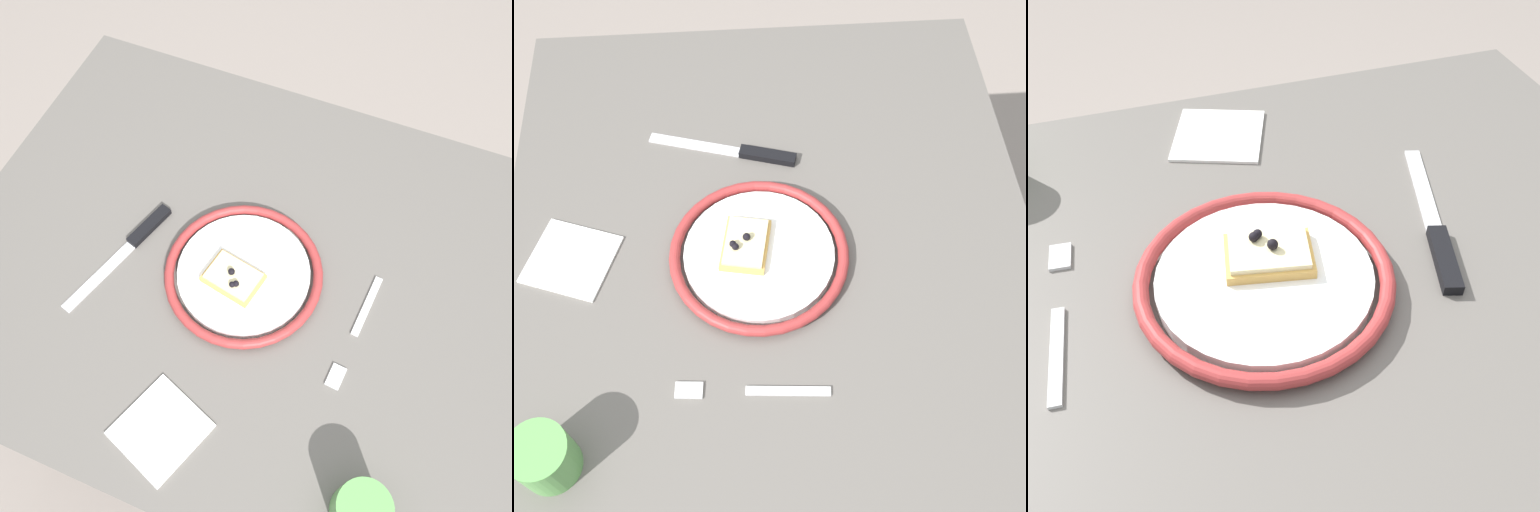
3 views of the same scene
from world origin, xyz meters
The scene contains 6 objects.
dining_table centered at (0.00, 0.00, 0.64)m, with size 1.08×0.79×0.73m.
plate centered at (0.05, 0.02, 0.74)m, with size 0.26×0.26×0.02m.
pizza_slice_near centered at (0.06, 0.04, 0.76)m, with size 0.10×0.08×0.03m.
knife centered at (0.24, 0.02, 0.74)m, with size 0.09×0.24×0.01m.
fork centered at (-0.15, 0.04, 0.73)m, with size 0.03×0.20×0.00m.
napkin centered at (0.07, 0.29, 0.73)m, with size 0.11×0.12×0.00m, color white.
Camera 3 is at (-0.06, -0.38, 1.19)m, focal length 43.03 mm.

